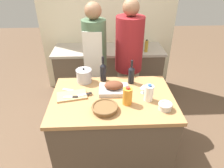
% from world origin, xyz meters
% --- Properties ---
extents(ground_plane, '(12.00, 12.00, 0.00)m').
position_xyz_m(ground_plane, '(0.00, 0.00, 0.00)').
color(ground_plane, brown).
extents(kitchen_island, '(1.25, 0.83, 0.93)m').
position_xyz_m(kitchen_island, '(0.00, 0.00, 0.47)').
color(kitchen_island, brown).
rests_on(kitchen_island, ground_plane).
extents(back_counter, '(1.80, 0.60, 0.90)m').
position_xyz_m(back_counter, '(0.00, 1.43, 0.45)').
color(back_counter, brown).
rests_on(back_counter, ground_plane).
extents(back_wall, '(2.30, 0.10, 2.55)m').
position_xyz_m(back_wall, '(0.00, 1.78, 1.27)').
color(back_wall, beige).
rests_on(back_wall, ground_plane).
extents(roasting_pan, '(0.31, 0.23, 0.12)m').
position_xyz_m(roasting_pan, '(0.02, 0.10, 0.98)').
color(roasting_pan, '#BCBCC1').
rests_on(roasting_pan, kitchen_island).
extents(wicker_basket, '(0.25, 0.25, 0.05)m').
position_xyz_m(wicker_basket, '(-0.08, -0.21, 0.96)').
color(wicker_basket, brown).
rests_on(wicker_basket, kitchen_island).
extents(cutting_board, '(0.33, 0.23, 0.02)m').
position_xyz_m(cutting_board, '(-0.42, 0.03, 0.94)').
color(cutting_board, tan).
rests_on(cutting_board, kitchen_island).
extents(stock_pot, '(0.17, 0.17, 0.18)m').
position_xyz_m(stock_pot, '(-0.31, 0.32, 1.01)').
color(stock_pot, '#B7B7BC').
rests_on(stock_pot, kitchen_island).
extents(mixing_bowl, '(0.13, 0.13, 0.07)m').
position_xyz_m(mixing_bowl, '(0.48, -0.22, 0.97)').
color(mixing_bowl, beige).
rests_on(mixing_bowl, kitchen_island).
extents(juice_jug, '(0.09, 0.09, 0.19)m').
position_xyz_m(juice_jug, '(0.14, -0.11, 1.02)').
color(juice_jug, orange).
rests_on(juice_jug, kitchen_island).
extents(milk_jug, '(0.09, 0.09, 0.18)m').
position_xyz_m(milk_jug, '(0.35, -0.07, 1.02)').
color(milk_jug, white).
rests_on(milk_jug, kitchen_island).
extents(wine_bottle_green, '(0.07, 0.07, 0.28)m').
position_xyz_m(wine_bottle_green, '(0.22, 0.27, 1.04)').
color(wine_bottle_green, black).
rests_on(wine_bottle_green, kitchen_island).
extents(wine_bottle_dark, '(0.07, 0.07, 0.30)m').
position_xyz_m(wine_bottle_dark, '(-0.09, 0.34, 1.05)').
color(wine_bottle_dark, black).
rests_on(wine_bottle_dark, kitchen_island).
extents(wine_glass_left, '(0.07, 0.07, 0.11)m').
position_xyz_m(wine_glass_left, '(0.33, 0.06, 1.01)').
color(wine_glass_left, silver).
rests_on(wine_glass_left, kitchen_island).
extents(knife_chef, '(0.20, 0.09, 0.01)m').
position_xyz_m(knife_chef, '(-0.43, 0.14, 0.93)').
color(knife_chef, '#B7B7BC').
rests_on(knife_chef, kitchen_island).
extents(knife_paring, '(0.14, 0.04, 0.01)m').
position_xyz_m(knife_paring, '(-0.41, -0.01, 0.95)').
color(knife_paring, '#B7B7BC').
rests_on(knife_paring, cutting_board).
extents(knife_bread, '(0.16, 0.08, 0.01)m').
position_xyz_m(knife_bread, '(-0.28, 0.03, 0.95)').
color(knife_bread, '#B7B7BC').
rests_on(knife_bread, cutting_board).
extents(stand_mixer, '(0.18, 0.14, 0.32)m').
position_xyz_m(stand_mixer, '(0.41, 1.39, 1.03)').
color(stand_mixer, '#333842').
rests_on(stand_mixer, back_counter).
extents(condiment_bottle_tall, '(0.06, 0.06, 0.13)m').
position_xyz_m(condiment_bottle_tall, '(0.24, 1.31, 0.96)').
color(condiment_bottle_tall, maroon).
rests_on(condiment_bottle_tall, back_counter).
extents(condiment_bottle_short, '(0.05, 0.05, 0.20)m').
position_xyz_m(condiment_bottle_short, '(0.59, 1.27, 0.99)').
color(condiment_bottle_short, '#B28E2D').
rests_on(condiment_bottle_short, back_counter).
extents(person_cook_aproned, '(0.30, 0.32, 1.73)m').
position_xyz_m(person_cook_aproned, '(-0.19, 0.75, 0.97)').
color(person_cook_aproned, beige).
rests_on(person_cook_aproned, ground_plane).
extents(person_cook_guest, '(0.36, 0.36, 1.76)m').
position_xyz_m(person_cook_guest, '(0.25, 0.79, 0.97)').
color(person_cook_guest, beige).
rests_on(person_cook_guest, ground_plane).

